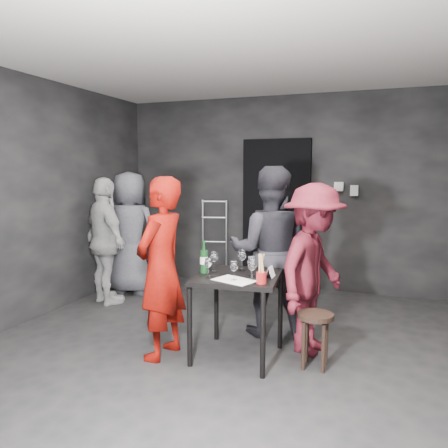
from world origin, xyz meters
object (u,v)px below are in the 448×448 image
(stool, at_px, (315,326))
(wine_bottle, at_px, (204,260))
(server_red, at_px, (161,261))
(tasting_table, at_px, (237,286))
(bystander_grey, at_px, (130,227))
(hand_truck, at_px, (214,268))
(woman_black, at_px, (269,240))
(man_maroon, at_px, (314,266))
(breadstick_cup, at_px, (261,269))
(bystander_cream, at_px, (105,237))

(stool, height_order, wine_bottle, wine_bottle)
(server_red, bearing_deg, tasting_table, 113.44)
(stool, relative_size, bystander_grey, 0.26)
(server_red, bearing_deg, hand_truck, -163.61)
(woman_black, xyz_separation_m, bystander_grey, (-2.13, 0.82, -0.06))
(hand_truck, height_order, tasting_table, hand_truck)
(man_maroon, xyz_separation_m, wine_bottle, (-0.92, -0.37, 0.06))
(tasting_table, distance_m, stool, 0.75)
(server_red, bearing_deg, man_maroon, 119.47)
(stool, height_order, breadstick_cup, breadstick_cup)
(woman_black, bearing_deg, server_red, 37.97)
(bystander_cream, bearing_deg, man_maroon, -161.69)
(bystander_cream, distance_m, wine_bottle, 1.99)
(woman_black, relative_size, man_maroon, 1.21)
(bystander_cream, xyz_separation_m, bystander_grey, (0.04, 0.52, 0.07))
(bystander_cream, relative_size, wine_bottle, 5.75)
(server_red, xyz_separation_m, wine_bottle, (0.33, 0.19, -0.01))
(woman_black, height_order, wine_bottle, woman_black)
(stool, distance_m, man_maroon, 0.56)
(breadstick_cup, bearing_deg, tasting_table, 142.48)
(hand_truck, distance_m, wine_bottle, 2.57)
(woman_black, distance_m, breadstick_cup, 0.90)
(hand_truck, distance_m, server_red, 2.66)
(bystander_grey, bearing_deg, bystander_cream, 84.29)
(tasting_table, height_order, bystander_grey, bystander_grey)
(man_maroon, xyz_separation_m, bystander_grey, (-2.62, 1.14, 0.10))
(hand_truck, xyz_separation_m, woman_black, (1.25, -1.66, 0.75))
(tasting_table, distance_m, server_red, 0.71)
(server_red, distance_m, breadstick_cup, 0.92)
(stool, xyz_separation_m, bystander_grey, (-2.69, 1.47, 0.55))
(server_red, height_order, woman_black, woman_black)
(hand_truck, distance_m, tasting_table, 2.62)
(breadstick_cup, bearing_deg, wine_bottle, 161.70)
(wine_bottle, bearing_deg, woman_black, 57.94)
(server_red, bearing_deg, woman_black, 144.57)
(hand_truck, bearing_deg, stool, -66.80)
(server_red, bearing_deg, wine_bottle, 125.37)
(server_red, height_order, wine_bottle, server_red)
(server_red, bearing_deg, bystander_grey, -135.62)
(wine_bottle, bearing_deg, man_maroon, 21.66)
(stool, xyz_separation_m, server_red, (-1.33, -0.23, 0.51))
(stool, relative_size, breadstick_cup, 1.80)
(bystander_cream, bearing_deg, bystander_grey, -62.51)
(wine_bottle, bearing_deg, bystander_grey, 138.40)
(tasting_table, distance_m, breadstick_cup, 0.41)
(man_maroon, relative_size, bystander_cream, 0.96)
(hand_truck, height_order, wine_bottle, hand_truck)
(stool, bearing_deg, woman_black, 131.08)
(server_red, xyz_separation_m, breadstick_cup, (0.92, -0.00, -0.00))
(hand_truck, distance_m, stool, 2.94)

